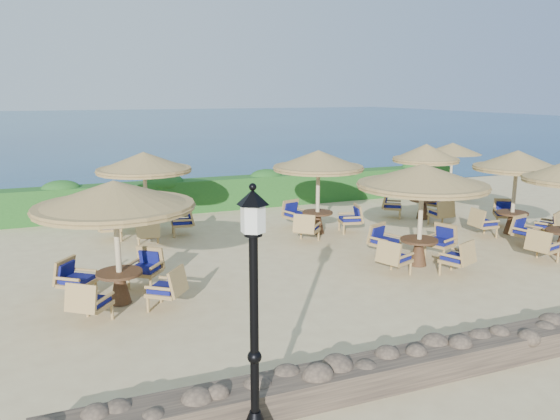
# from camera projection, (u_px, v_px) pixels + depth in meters

# --- Properties ---
(ground) EXTENTS (120.00, 120.00, 0.00)m
(ground) POSITION_uv_depth(u_px,v_px,m) (340.00, 257.00, 14.92)
(ground) COLOR #D8C289
(ground) RESTS_ON ground
(sea) EXTENTS (160.00, 160.00, 0.00)m
(sea) POSITION_uv_depth(u_px,v_px,m) (112.00, 123.00, 78.51)
(sea) COLOR navy
(sea) RESTS_ON ground
(hedge) EXTENTS (18.00, 0.90, 1.20)m
(hedge) POSITION_uv_depth(u_px,v_px,m) (254.00, 191.00, 21.34)
(hedge) COLOR #194C18
(hedge) RESTS_ON ground
(stone_wall) EXTENTS (15.00, 0.65, 0.44)m
(stone_wall) POSITION_uv_depth(u_px,v_px,m) (511.00, 345.00, 9.25)
(stone_wall) COLOR brown
(stone_wall) RESTS_ON ground
(lamp_post) EXTENTS (0.44, 0.44, 3.31)m
(lamp_post) POSITION_uv_depth(u_px,v_px,m) (254.00, 330.00, 6.69)
(lamp_post) COLOR black
(lamp_post) RESTS_ON ground
(extra_parasol) EXTENTS (2.30, 2.30, 2.41)m
(extra_parasol) POSITION_uv_depth(u_px,v_px,m) (453.00, 149.00, 22.00)
(extra_parasol) COLOR beige
(extra_parasol) RESTS_ON ground
(cafe_set_0) EXTENTS (3.30, 3.30, 2.65)m
(cafe_set_0) POSITION_uv_depth(u_px,v_px,m) (116.00, 215.00, 11.22)
(cafe_set_0) COLOR beige
(cafe_set_0) RESTS_ON ground
(cafe_set_1) EXTENTS (3.32, 3.32, 2.65)m
(cafe_set_1) POSITION_uv_depth(u_px,v_px,m) (422.00, 192.00, 13.77)
(cafe_set_1) COLOR beige
(cafe_set_1) RESTS_ON ground
(cafe_set_3) EXTENTS (2.86, 2.86, 2.65)m
(cafe_set_3) POSITION_uv_depth(u_px,v_px,m) (145.00, 179.00, 16.49)
(cafe_set_3) COLOR beige
(cafe_set_3) RESTS_ON ground
(cafe_set_4) EXTENTS (2.86, 2.86, 2.65)m
(cafe_set_4) POSITION_uv_depth(u_px,v_px,m) (318.00, 174.00, 16.95)
(cafe_set_4) COLOR beige
(cafe_set_4) RESTS_ON ground
(cafe_set_5) EXTENTS (2.77, 2.57, 2.65)m
(cafe_set_5) POSITION_uv_depth(u_px,v_px,m) (425.00, 169.00, 19.00)
(cafe_set_5) COLOR beige
(cafe_set_5) RESTS_ON ground
(cafe_set_6) EXTENTS (2.74, 2.77, 2.65)m
(cafe_set_6) POSITION_uv_depth(u_px,v_px,m) (516.00, 175.00, 16.92)
(cafe_set_6) COLOR beige
(cafe_set_6) RESTS_ON ground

